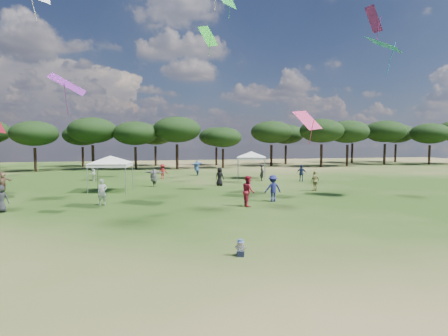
# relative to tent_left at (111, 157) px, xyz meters

# --- Properties ---
(ground) EXTENTS (140.00, 140.00, 0.00)m
(ground) POSITION_rel_tent_left_xyz_m (5.09, -20.94, -2.72)
(ground) COLOR #294815
(ground) RESTS_ON ground
(tree_line) EXTENTS (108.78, 17.63, 7.77)m
(tree_line) POSITION_rel_tent_left_xyz_m (7.48, 26.47, 2.70)
(tree_line) COLOR black
(tree_line) RESTS_ON ground
(tent_left) EXTENTS (5.94, 5.94, 3.15)m
(tent_left) POSITION_rel_tent_left_xyz_m (0.00, 0.00, 0.00)
(tent_left) COLOR gray
(tent_left) RESTS_ON ground
(tent_right) EXTENTS (5.75, 5.75, 3.21)m
(tent_right) POSITION_rel_tent_left_xyz_m (14.20, 7.31, 0.06)
(tent_right) COLOR gray
(tent_right) RESTS_ON ground
(toddler) EXTENTS (0.44, 0.48, 0.59)m
(toddler) POSITION_rel_tent_left_xyz_m (4.94, -18.57, -2.46)
(toddler) COLOR black
(toddler) RESTS_ON ground
(festival_crowd) EXTENTS (28.66, 23.00, 1.89)m
(festival_crowd) POSITION_rel_tent_left_xyz_m (4.71, 1.67, -1.88)
(festival_crowd) COLOR brown
(festival_crowd) RESTS_ON ground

